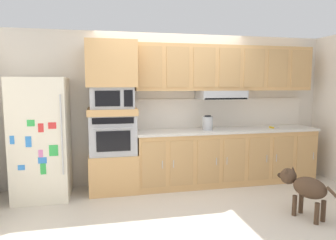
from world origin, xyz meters
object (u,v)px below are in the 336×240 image
at_px(refrigerator, 42,138).
at_px(dog, 304,187).
at_px(microwave, 112,98).
at_px(screwdriver, 272,127).
at_px(built_in_oven, 113,134).
at_px(electric_kettle, 208,123).

bearing_deg(refrigerator, dog, -22.79).
distance_m(microwave, dog, 2.93).
relative_size(microwave, screwdriver, 4.52).
bearing_deg(built_in_oven, refrigerator, -176.21).
xyz_separation_m(microwave, screwdriver, (2.67, -0.08, -0.53)).
relative_size(screwdriver, electric_kettle, 0.59).
bearing_deg(dog, refrigerator, 45.49).
distance_m(screwdriver, dog, 1.53).
bearing_deg(dog, screwdriver, -36.49).
xyz_separation_m(built_in_oven, dog, (2.31, -1.47, -0.51)).
distance_m(microwave, screwdriver, 2.72).
relative_size(built_in_oven, microwave, 1.09).
distance_m(refrigerator, screwdriver, 3.69).
relative_size(electric_kettle, dog, 0.31).
bearing_deg(dog, electric_kettle, 7.11).
bearing_deg(screwdriver, electric_kettle, 178.20).
distance_m(built_in_oven, microwave, 0.56).
height_order(refrigerator, dog, refrigerator).
distance_m(built_in_oven, screwdriver, 2.67).
height_order(refrigerator, electric_kettle, refrigerator).
xyz_separation_m(electric_kettle, dog, (0.78, -1.42, -0.64)).
bearing_deg(electric_kettle, refrigerator, -179.54).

